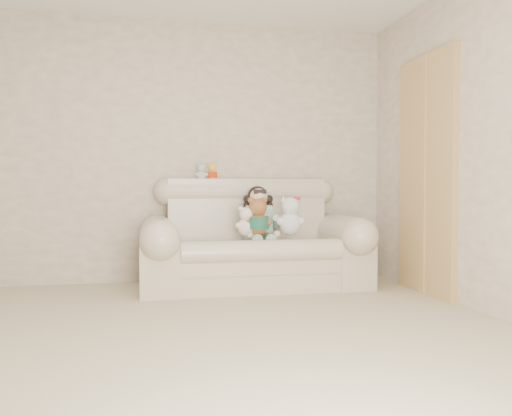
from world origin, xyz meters
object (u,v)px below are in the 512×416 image
object	(u,v)px
sofa	(254,233)
white_cat	(290,212)
seated_child	(258,213)
cream_teddy	(246,218)
brown_teddy	(257,213)

from	to	relation	value
sofa	white_cat	distance (m)	0.39
seated_child	cream_teddy	bearing A→B (deg)	-127.83
brown_teddy	white_cat	xyz separation A→B (m)	(0.31, 0.01, 0.01)
seated_child	white_cat	xyz separation A→B (m)	(0.26, -0.20, 0.02)
sofa	white_cat	bearing A→B (deg)	-20.45
seated_child	cream_teddy	xyz separation A→B (m)	(-0.16, -0.21, -0.03)
seated_child	white_cat	size ratio (longest dim) A/B	1.28
sofa	seated_child	distance (m)	0.20
brown_teddy	cream_teddy	bearing A→B (deg)	-155.02
seated_child	brown_teddy	xyz separation A→B (m)	(-0.05, -0.21, 0.01)
sofa	cream_teddy	distance (m)	0.22
white_cat	sofa	bearing A→B (deg)	161.61
white_cat	cream_teddy	distance (m)	0.42
seated_child	white_cat	world-z (taller)	seated_child
seated_child	brown_teddy	world-z (taller)	seated_child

